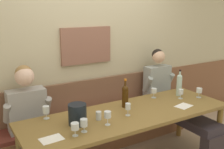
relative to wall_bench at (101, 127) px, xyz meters
The scene contains 20 objects.
room_wall_back 1.15m from the wall_bench, 90.18° to the left, with size 6.80×0.12×2.80m.
wood_wainscot_panel 0.28m from the wall_bench, 90.00° to the left, with size 6.80×0.03×0.92m, color brown.
wall_bench is the anchor object (origin of this frame).
dining_table 0.79m from the wall_bench, 90.00° to the right, with size 2.49×0.83×0.74m.
person_left_seat 1.11m from the wall_bench, 159.42° to the right, with size 0.54×1.28×1.28m.
person_right_seat 1.11m from the wall_bench, 21.30° to the right, with size 0.50×1.27×1.31m.
ice_bucket 1.09m from the wall_bench, 133.22° to the right, with size 0.19×0.19×0.22m, color black.
wine_bottle_green_tall 0.80m from the wall_bench, 82.79° to the right, with size 0.08×0.08×0.35m.
wine_bottle_amber_mid 1.24m from the wall_bench, 29.32° to the right, with size 0.07×0.07×0.36m.
wine_glass_mid_left 0.93m from the wall_bench, 94.21° to the right, with size 0.06×0.06×0.14m.
wine_glass_left_end 1.09m from the wall_bench, 157.16° to the right, with size 0.07×0.07×0.14m.
wine_glass_mid_right 1.21m from the wall_bench, 36.21° to the right, with size 0.07×0.07×0.13m.
wine_glass_right_end 1.30m from the wall_bench, 130.13° to the right, with size 0.08×0.08×0.13m.
wine_glass_center_front 1.22m from the wall_bench, 126.92° to the right, with size 0.07×0.07×0.13m.
wine_glass_center_rear 1.44m from the wall_bench, 33.30° to the right, with size 0.07×0.07×0.13m.
wine_glass_near_bucket 0.91m from the wall_bench, 35.95° to the right, with size 0.07×0.07×0.13m.
wine_glass_by_bottle 1.09m from the wall_bench, 113.84° to the right, with size 0.07×0.07×0.15m.
water_tumbler_right 0.93m from the wall_bench, 119.82° to the right, with size 0.06×0.06×0.09m, color silver.
tasting_sheet_left_guest 1.38m from the wall_bench, 138.86° to the right, with size 0.21×0.15×0.00m, color white.
tasting_sheet_right_guest 1.20m from the wall_bench, 51.09° to the right, with size 0.21×0.15×0.00m, color white.
Camera 1 is at (-1.68, -2.28, 1.93)m, focal length 43.74 mm.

